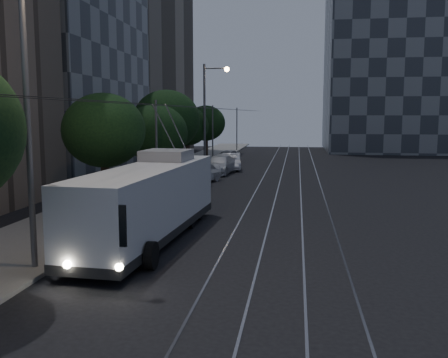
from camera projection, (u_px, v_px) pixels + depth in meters
name	position (u px, v px, depth m)	size (l,w,h in m)	color
ground	(218.00, 248.00, 19.49)	(120.00, 120.00, 0.00)	black
sidewalk	(165.00, 178.00, 40.18)	(5.00, 90.00, 0.15)	gray
tram_rails	(290.00, 181.00, 38.75)	(4.52, 90.00, 0.02)	gray
overhead_wires	(196.00, 136.00, 39.37)	(2.23, 90.00, 6.00)	black
building_glass_mid	(37.00, 15.00, 42.05)	(14.40, 18.40, 26.80)	#323840
building_tan_far	(119.00, 13.00, 61.15)	(14.40, 22.40, 34.80)	gray
building_distant_right	(408.00, 64.00, 69.29)	(22.00, 18.00, 24.00)	#323840
trolleybus	(150.00, 201.00, 20.49)	(3.21, 11.93, 5.63)	silver
pickup_silver	(173.00, 189.00, 29.67)	(2.43, 5.27, 1.46)	#AEB0B6
car_white_a	(199.00, 173.00, 37.58)	(1.83, 4.56, 1.55)	silver
car_white_b	(219.00, 165.00, 43.16)	(2.19, 5.40, 1.57)	#BCBCC1
car_white_c	(231.00, 162.00, 46.30)	(1.60, 4.58, 1.51)	silver
car_white_d	(228.00, 156.00, 52.95)	(1.67, 4.15, 1.42)	#B9BABE
tree_1	(104.00, 131.00, 25.20)	(4.19, 4.19, 6.24)	black
tree_2	(156.00, 133.00, 33.65)	(4.35, 4.35, 5.84)	black
tree_3	(167.00, 120.00, 36.43)	(4.90, 4.90, 6.93)	black
tree_4	(187.00, 126.00, 45.63)	(3.92, 3.92, 5.82)	black
tree_5	(206.00, 123.00, 52.05)	(4.09, 4.09, 6.04)	black
streetlamp_near	(37.00, 66.00, 15.69)	(2.68, 0.44, 11.24)	#5F5F62
streetlamp_far	(209.00, 107.00, 44.05)	(2.32, 0.44, 9.50)	#5F5F62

